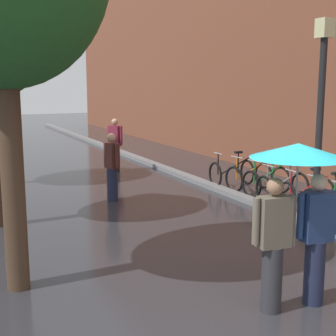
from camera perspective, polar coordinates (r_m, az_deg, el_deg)
ground_plane at (r=6.25m, az=10.98°, el=-17.07°), size 80.00×80.00×0.00m
building_facade at (r=19.89m, az=17.98°, el=18.15°), size 8.00×36.00×11.55m
kerb_strip at (r=16.10m, az=-1.06°, el=0.19°), size 0.30×36.00×0.12m
parked_bicycle_1 at (r=10.77m, az=18.45°, el=-3.62°), size 1.17×0.84×0.96m
parked_bicycle_2 at (r=11.20m, az=16.10°, el=-2.97°), size 1.14×0.80×0.96m
parked_bicycle_3 at (r=11.74m, az=13.40°, el=-2.25°), size 1.12×0.76×0.96m
parked_bicycle_4 at (r=12.40m, az=11.59°, el=-1.53°), size 1.16×0.83×0.96m
parked_bicycle_5 at (r=12.90m, az=9.58°, el=-1.01°), size 1.15×0.81×0.96m
parked_bicycle_6 at (r=13.43m, az=7.54°, el=-0.52°), size 1.11×0.75×0.96m
couple_under_umbrella at (r=6.14m, az=14.98°, el=-3.42°), size 1.21×1.18×2.11m
street_lamp_post at (r=8.77m, az=17.57°, el=6.14°), size 0.24×0.24×3.89m
pedestrian_walking_midground at (r=15.46m, az=-6.27°, el=2.76°), size 0.39×0.52×1.70m
pedestrian_walking_far at (r=11.62m, az=-6.65°, el=0.15°), size 0.28×0.58×1.64m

